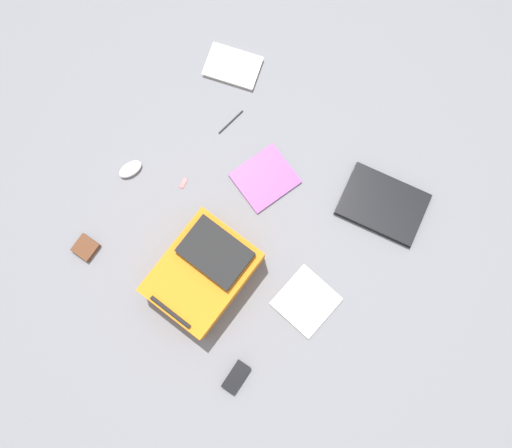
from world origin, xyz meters
name	(u,v)px	position (x,y,z in m)	size (l,w,h in m)	color
ground_plane	(251,222)	(0.00, 0.00, 0.00)	(3.85, 3.85, 0.00)	slate
backpack	(204,272)	(0.01, 0.30, 0.10)	(0.33, 0.42, 0.21)	orange
laptop	(383,204)	(-0.40, -0.41, 0.02)	(0.40, 0.33, 0.03)	black
book_red	(233,67)	(0.51, -0.50, 0.01)	(0.28, 0.24, 0.02)	silver
book_blue	(306,301)	(-0.39, 0.12, 0.01)	(0.23, 0.23, 0.01)	silver
book_manual	(265,178)	(0.07, -0.19, 0.01)	(0.27, 0.29, 0.01)	silver
computer_mouse	(130,169)	(0.55, 0.15, 0.02)	(0.06, 0.11, 0.03)	silver
power_brick	(236,377)	(-0.35, 0.54, 0.02)	(0.06, 0.12, 0.03)	black
pen_black	(231,122)	(0.35, -0.30, 0.00)	(0.01, 0.01, 0.15)	black
earbud_pouch	(86,248)	(0.48, 0.53, 0.01)	(0.09, 0.09, 0.03)	#59331E
usb_stick	(183,183)	(0.34, 0.05, 0.00)	(0.02, 0.05, 0.01)	#B21919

